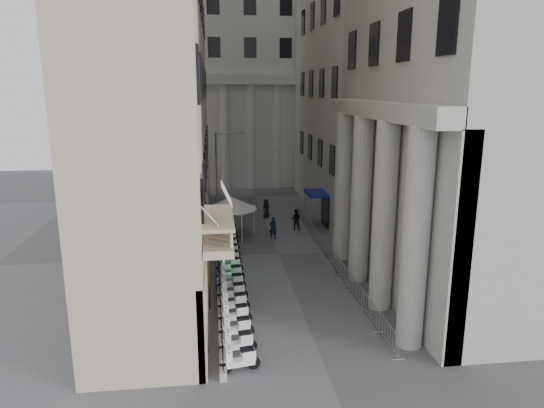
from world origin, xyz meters
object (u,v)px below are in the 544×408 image
at_px(street_lamp, 220,171).
at_px(info_kiosk, 220,262).
at_px(pedestrian_b, 296,219).
at_px(scooter_0, 240,371).
at_px(pedestrian_a, 273,228).
at_px(security_tent, 225,201).

distance_m(street_lamp, info_kiosk, 12.40).
xyz_separation_m(street_lamp, pedestrian_b, (6.16, -1.75, -3.89)).
bearing_deg(info_kiosk, street_lamp, 87.32).
height_order(scooter_0, pedestrian_b, pedestrian_b).
relative_size(scooter_0, info_kiosk, 0.73).
height_order(street_lamp, pedestrian_a, street_lamp).
distance_m(scooter_0, info_kiosk, 10.45).
height_order(security_tent, info_kiosk, security_tent).
xyz_separation_m(scooter_0, pedestrian_a, (3.64, 18.22, 0.88)).
bearing_deg(pedestrian_a, scooter_0, 66.75).
bearing_deg(security_tent, street_lamp, 97.27).
relative_size(street_lamp, pedestrian_a, 4.58).
bearing_deg(street_lamp, scooter_0, -102.13).
relative_size(street_lamp, info_kiosk, 3.90).
height_order(security_tent, pedestrian_a, security_tent).
xyz_separation_m(info_kiosk, pedestrian_b, (6.46, 10.07, -0.15)).
height_order(info_kiosk, pedestrian_b, info_kiosk).
height_order(scooter_0, security_tent, security_tent).
bearing_deg(pedestrian_b, scooter_0, 90.43).
height_order(street_lamp, info_kiosk, street_lamp).
relative_size(scooter_0, pedestrian_a, 0.85).
xyz_separation_m(pedestrian_a, pedestrian_b, (2.21, 2.23, 0.01)).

